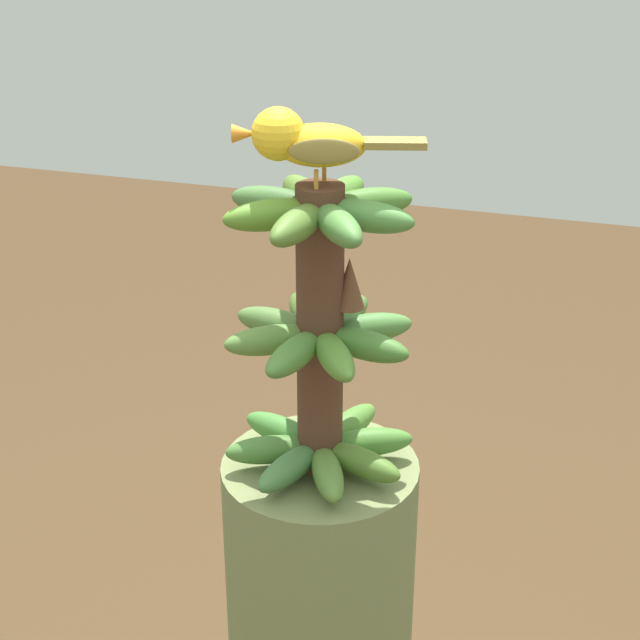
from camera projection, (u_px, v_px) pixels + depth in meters
name	position (u px, v px, depth m)	size (l,w,h in m)	color
banana_bunch	(321.00, 333.00, 1.16)	(0.23, 0.23, 0.36)	#4C2D1E
perched_bird	(305.00, 140.00, 1.07)	(0.21, 0.08, 0.08)	#C68933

